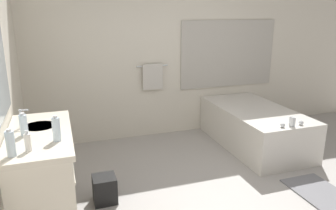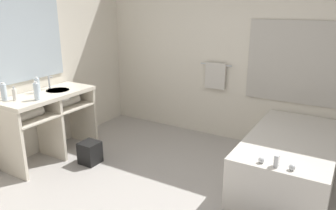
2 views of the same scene
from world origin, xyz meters
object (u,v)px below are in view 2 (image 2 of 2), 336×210
Objects in this scene: bathtub at (290,158)px; waste_bin at (90,153)px; water_bottle_2 at (37,85)px; soap_dispenser at (15,94)px; water_bottle_1 at (4,92)px; water_bottle_3 at (37,91)px.

waste_bin is (-2.37, -0.82, -0.17)m from bathtub.
water_bottle_2 reaches higher than soap_dispenser.
water_bottle_1 is 1.29m from waste_bin.
water_bottle_3 is 0.77× the size of waste_bin.
water_bottle_2 is 1.21× the size of soap_dispenser.
bathtub is 8.67× the size of water_bottle_2.
waste_bin is at bearing 13.04° from water_bottle_2.
bathtub is 3.11m from water_bottle_3.
bathtub is at bearing 23.51° from water_bottle_3.
bathtub is 3.49m from water_bottle_1.
waste_bin is (0.69, 0.16, -0.86)m from water_bottle_2.
soap_dispenser is (0.11, 0.06, -0.03)m from water_bottle_1.
water_bottle_1 is 0.44m from water_bottle_2.
water_bottle_2 is at bearing -166.96° from waste_bin.
waste_bin is at bearing 38.58° from water_bottle_1.
water_bottle_3 reaches higher than bathtub.
water_bottle_3 is at bearing 34.40° from soap_dispenser.
bathtub is 2.51m from waste_bin.
water_bottle_1 is 0.97× the size of water_bottle_3.
bathtub is at bearing 24.51° from water_bottle_1.
water_bottle_3 is (0.33, 0.21, 0.00)m from water_bottle_1.
soap_dispenser is at bearing -145.60° from water_bottle_3.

